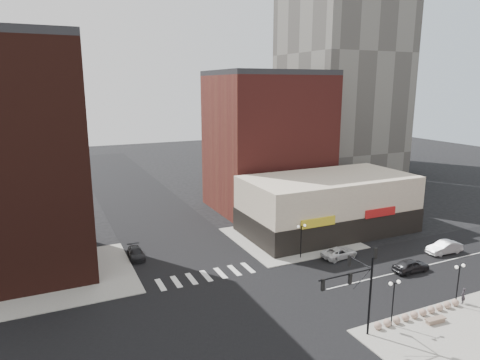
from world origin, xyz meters
TOP-DOWN VIEW (x-y plane):
  - ground at (0.00, 0.00)m, footprint 240.00×240.00m
  - road_ew at (0.00, 0.00)m, footprint 200.00×14.00m
  - road_ns at (0.00, 0.00)m, footprint 14.00×200.00m
  - sidewalk_nw at (-14.50, 14.50)m, footprint 15.00×15.00m
  - sidewalk_ne at (14.50, 14.50)m, footprint 15.00×15.00m
  - building_nw at (-19.00, 18.50)m, footprint 16.00×15.00m
  - building_ne_midrise at (19.00, 29.50)m, footprint 18.00×15.00m
  - tower_far at (60.00, 56.00)m, footprint 18.00×18.00m
  - building_ne_row at (21.00, 15.00)m, footprint 24.20×12.20m
  - traffic_signal at (7.24, -7.83)m, footprint 5.59×3.09m
  - street_lamp_se_a at (11.00, -8.00)m, footprint 1.22×0.32m
  - street_lamp_se_b at (19.00, -8.00)m, footprint 1.22×0.32m
  - street_lamp_ne at (12.00, 8.00)m, footprint 1.22×0.32m
  - bollard_row at (14.23, -8.00)m, footprint 10.11×0.66m
  - white_suv at (16.37, 6.17)m, footprint 4.83×2.55m
  - dark_sedan_east at (21.14, -0.45)m, footprint 4.41×1.81m
  - silver_sedan at (29.12, 1.81)m, footprint 4.76×1.85m
  - dark_sedan_north at (-6.05, 16.53)m, footprint 1.86×4.27m
  - pedestrian at (19.94, -8.00)m, footprint 0.70×0.61m
  - stone_bench at (14.80, -9.35)m, footprint 1.99×0.74m

SIDE VIEW (x-z plane):
  - ground at x=0.00m, z-range 0.00..0.00m
  - road_ew at x=0.00m, z-range 0.00..0.02m
  - road_ns at x=0.00m, z-range 0.00..0.02m
  - sidewalk_nw at x=-14.50m, z-range 0.00..0.12m
  - sidewalk_ne at x=14.50m, z-range 0.00..0.12m
  - stone_bench at x=14.80m, z-range 0.14..0.59m
  - bollard_row at x=14.23m, z-range 0.12..0.78m
  - dark_sedan_north at x=-6.05m, z-range 0.00..1.22m
  - white_suv at x=16.37m, z-range 0.00..1.29m
  - dark_sedan_east at x=21.14m, z-range 0.00..1.50m
  - silver_sedan at x=29.12m, z-range 0.00..1.54m
  - pedestrian at x=19.94m, z-range 0.12..1.74m
  - street_lamp_se_a at x=11.00m, z-range 1.21..5.37m
  - street_lamp_se_b at x=19.00m, z-range 1.21..5.37m
  - street_lamp_ne at x=12.00m, z-range 1.21..5.37m
  - building_ne_row at x=21.00m, z-range -0.70..7.30m
  - traffic_signal at x=7.24m, z-range 1.07..8.85m
  - building_ne_midrise at x=19.00m, z-range 0.00..22.00m
  - building_nw at x=-19.00m, z-range 0.00..25.00m
  - tower_far at x=60.00m, z-range 0.00..82.00m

